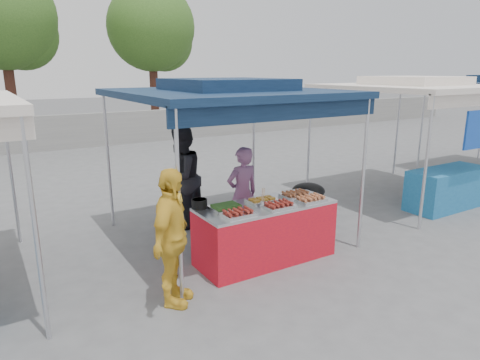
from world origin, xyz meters
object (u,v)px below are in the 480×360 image
vendor_woman (242,194)px  helper_man (181,178)px  wok_burner (308,205)px  vendor_table (265,232)px  cooking_pot (199,204)px  customer_person (172,238)px

vendor_woman → helper_man: bearing=-59.4°
wok_burner → vendor_table: bearing=-141.4°
vendor_table → wok_burner: bearing=20.1°
cooking_pot → vendor_woman: (1.02, 0.52, -0.15)m
cooking_pot → vendor_woman: size_ratio=0.14×
vendor_table → vendor_woman: size_ratio=1.30×
cooking_pot → vendor_woman: 1.16m
cooking_pot → wok_burner: bearing=2.4°
wok_burner → vendor_woman: size_ratio=0.59×
cooking_pot → helper_man: bearing=74.8°
wok_burner → customer_person: customer_person is taller
cooking_pot → helper_man: (0.42, 1.55, -0.02)m
vendor_woman → helper_man: size_ratio=0.86×
cooking_pot → wok_burner: 2.07m
vendor_table → helper_man: size_ratio=1.12×
vendor_woman → customer_person: 2.17m
wok_burner → helper_man: 2.20m
helper_man → vendor_table: bearing=71.9°
vendor_table → cooking_pot: size_ratio=9.22×
vendor_table → cooking_pot: (-0.88, 0.33, 0.49)m
wok_burner → vendor_woman: vendor_woman is taller
vendor_table → wok_burner: size_ratio=2.21×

